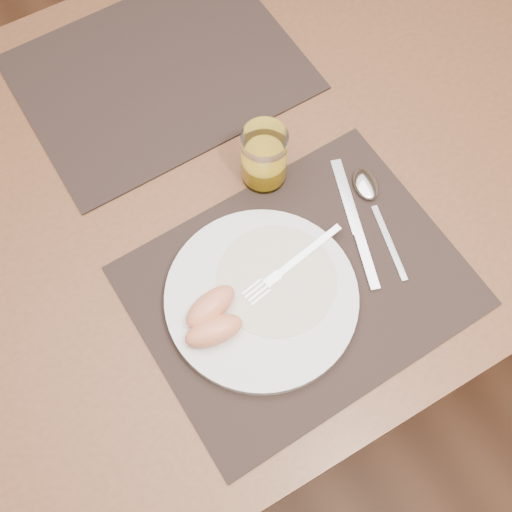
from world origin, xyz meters
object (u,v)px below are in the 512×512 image
object	(u,v)px
plate	(262,298)
knife	(358,234)
placemat_near	(299,286)
placemat_far	(160,73)
spoon	(369,193)
juice_glass	(264,159)
table	(216,203)
fork	(286,269)

from	to	relation	value
plate	knife	distance (m)	0.17
placemat_near	placemat_far	xyz separation A→B (m)	(-0.00, 0.44, 0.00)
plate	spoon	xyz separation A→B (m)	(0.23, 0.06, -0.00)
spoon	juice_glass	distance (m)	0.17
placemat_near	knife	world-z (taller)	knife
table	fork	size ratio (longest dim) A/B	8.01
plate	knife	world-z (taller)	plate
table	knife	distance (m)	0.25
knife	juice_glass	xyz separation A→B (m)	(-0.07, 0.16, 0.04)
spoon	plate	bearing A→B (deg)	-164.05
placemat_near	plate	xyz separation A→B (m)	(-0.06, 0.01, 0.01)
spoon	juice_glass	bearing A→B (deg)	137.61
plate	knife	size ratio (longest dim) A/B	1.26
placemat_far	fork	world-z (taller)	fork
placemat_near	fork	size ratio (longest dim) A/B	2.57
table	fork	world-z (taller)	fork
fork	juice_glass	size ratio (longest dim) A/B	1.70
placemat_near	spoon	size ratio (longest dim) A/B	2.36
placemat_far	spoon	distance (m)	0.40
placemat_far	spoon	bearing A→B (deg)	-65.43
placemat_near	fork	distance (m)	0.03
placemat_far	knife	distance (m)	0.43
table	plate	distance (m)	0.24
plate	fork	distance (m)	0.05
table	juice_glass	distance (m)	0.15
plate	placemat_far	bearing A→B (deg)	82.41
juice_glass	plate	bearing A→B (deg)	-121.46
plate	knife	bearing A→B (deg)	5.41
placemat_far	spoon	size ratio (longest dim) A/B	2.36
placemat_near	juice_glass	distance (m)	0.19
table	plate	size ratio (longest dim) A/B	5.19
placemat_near	fork	world-z (taller)	fork
placemat_near	placemat_far	bearing A→B (deg)	90.01
placemat_near	spoon	distance (m)	0.18
table	spoon	xyz separation A→B (m)	(0.19, -0.15, 0.09)
knife	juice_glass	bearing A→B (deg)	113.45
table	spoon	size ratio (longest dim) A/B	7.34
placemat_near	juice_glass	xyz separation A→B (m)	(0.05, 0.18, 0.05)
table	juice_glass	world-z (taller)	juice_glass
table	spoon	distance (m)	0.26
plate	table	bearing A→B (deg)	79.74
table	fork	distance (m)	0.22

